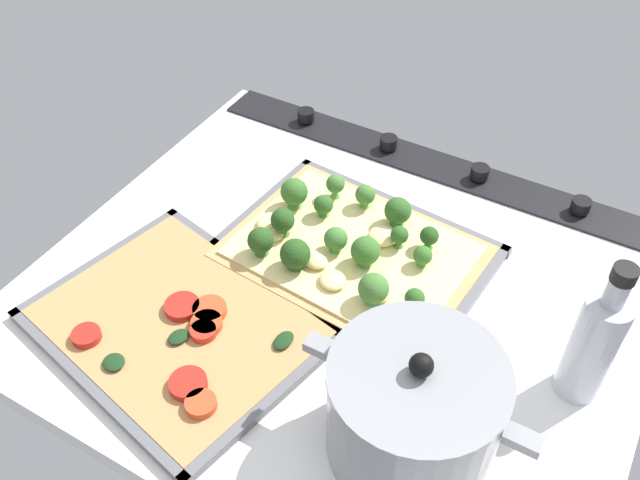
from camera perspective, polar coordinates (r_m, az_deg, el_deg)
ground_plane at (r=92.10cm, az=1.72°, el=-4.59°), size 76.38×66.48×3.00cm
stove_control_panel at (r=110.93cm, az=9.15°, el=6.25°), size 73.33×7.00×2.60cm
baking_tray_front at (r=94.44cm, az=2.67°, el=-1.39°), size 36.47×28.98×1.30cm
broccoli_pizza at (r=93.18cm, az=2.24°, el=-0.52°), size 33.88×26.38×6.03cm
baking_tray_back at (r=88.09cm, az=-11.54°, el=-6.95°), size 38.36×32.72×1.30cm
veggie_pizza_back at (r=87.20cm, az=-11.50°, el=-6.89°), size 35.50×29.86×1.90cm
cooking_pot at (r=72.79cm, az=7.66°, el=-13.62°), size 24.78×17.93×15.38cm
oil_bottle at (r=80.69cm, az=21.47°, el=-7.84°), size 5.10×5.10×19.63cm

